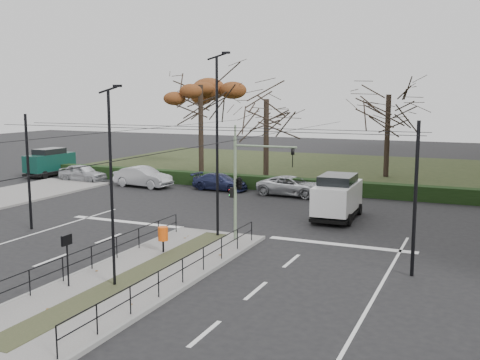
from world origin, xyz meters
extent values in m
plane|color=black|center=(0.00, 0.00, 0.00)|extent=(140.00, 140.00, 0.00)
cube|color=#615E5C|center=(0.00, -2.50, 0.07)|extent=(4.40, 15.00, 0.14)
cube|color=#242D16|center=(-6.00, 32.00, 0.05)|extent=(38.00, 26.00, 0.10)
cube|color=black|center=(-6.00, 18.60, 0.50)|extent=(38.00, 1.00, 1.00)
cylinder|color=black|center=(-2.05, 4.00, 0.59)|extent=(0.04, 0.04, 0.90)
cylinder|color=black|center=(2.05, -9.20, 0.59)|extent=(0.04, 0.04, 0.90)
cylinder|color=black|center=(2.05, 4.00, 0.59)|extent=(0.04, 0.04, 0.90)
cylinder|color=black|center=(-2.05, -2.60, 1.04)|extent=(0.04, 13.20, 0.04)
cylinder|color=black|center=(2.05, -2.60, 1.04)|extent=(0.04, 13.20, 0.04)
cylinder|color=black|center=(-9.60, 2.00, 3.00)|extent=(0.14, 0.14, 6.00)
cylinder|color=black|center=(9.60, 2.00, 3.00)|extent=(0.14, 0.14, 6.00)
cylinder|color=black|center=(0.00, 1.00, 5.50)|extent=(20.00, 0.02, 0.02)
cylinder|color=black|center=(0.00, 3.00, 5.50)|extent=(20.00, 0.02, 0.02)
cylinder|color=black|center=(-3.50, -2.00, 5.30)|extent=(0.02, 34.00, 0.02)
cylinder|color=black|center=(3.50, -2.00, 5.30)|extent=(0.02, 34.00, 0.02)
cylinder|color=gray|center=(1.28, 3.84, 2.58)|extent=(0.15, 0.15, 4.87)
cylinder|color=gray|center=(2.78, 3.84, 4.64)|extent=(3.00, 0.09, 0.09)
imported|color=black|center=(4.09, 3.84, 4.17)|extent=(0.15, 0.18, 0.84)
imported|color=black|center=(1.48, 3.84, 2.95)|extent=(0.50, 1.88, 0.75)
cube|color=black|center=(1.11, 3.84, 2.39)|extent=(0.21, 0.15, 0.47)
sphere|color=#FF0C0C|center=(1.02, 3.84, 2.53)|extent=(0.10, 0.10, 0.10)
sphere|color=#0CE533|center=(1.02, 3.84, 2.28)|extent=(0.10, 0.10, 0.10)
cylinder|color=black|center=(-0.72, 0.59, 0.41)|extent=(0.09, 0.09, 0.55)
cylinder|color=#DB4D0C|center=(-0.72, 0.59, 0.96)|extent=(0.44, 0.44, 0.60)
cylinder|color=black|center=(-1.50, -4.61, 1.04)|extent=(0.06, 0.06, 1.79)
cube|color=black|center=(-1.50, -4.61, 1.84)|extent=(0.09, 0.49, 0.38)
cube|color=beige|center=(-1.55, -4.61, 1.84)|extent=(0.02, 0.43, 0.31)
cylinder|color=black|center=(-0.07, -3.83, 3.62)|extent=(0.10, 0.10, 6.97)
cube|color=black|center=(0.33, -3.83, 7.24)|extent=(0.30, 0.12, 0.09)
cylinder|color=black|center=(0.18, 4.19, 4.43)|extent=(0.13, 0.13, 8.58)
cube|color=black|center=(0.66, 4.19, 8.88)|extent=(0.38, 0.15, 0.11)
imported|color=#AAADB2|center=(-17.90, 16.30, 0.71)|extent=(4.26, 1.93, 1.42)
imported|color=#AAADB2|center=(-11.91, 16.00, 0.77)|extent=(4.82, 2.08, 1.54)
imported|color=#20264C|center=(-5.86, 17.02, 0.61)|extent=(4.26, 1.82, 1.22)
imported|color=#AAADB2|center=(-0.27, 16.95, 0.68)|extent=(4.99, 2.54, 1.35)
cube|color=white|center=(4.44, 10.89, 1.26)|extent=(2.07, 4.71, 1.51)
cube|color=black|center=(4.44, 10.89, 2.16)|extent=(1.87, 2.61, 0.71)
cube|color=black|center=(4.44, 10.89, 0.30)|extent=(2.12, 4.81, 0.18)
cylinder|color=black|center=(5.46, 9.37, 0.33)|extent=(0.24, 0.67, 0.66)
cylinder|color=black|center=(3.50, 9.32, 0.33)|extent=(0.24, 0.67, 0.66)
cylinder|color=black|center=(5.39, 12.45, 0.33)|extent=(0.24, 0.67, 0.66)
cylinder|color=black|center=(3.42, 12.41, 0.33)|extent=(0.24, 0.67, 0.66)
cube|color=#0B322B|center=(-22.60, 17.76, 1.21)|extent=(1.86, 4.68, 1.42)
cube|color=black|center=(-22.60, 17.76, 2.07)|extent=(1.66, 2.59, 0.66)
cube|color=black|center=(-22.60, 17.76, 0.30)|extent=(1.90, 4.77, 0.18)
cylinder|color=black|center=(-21.79, 16.21, 0.33)|extent=(0.24, 0.67, 0.66)
cylinder|color=black|center=(-23.50, 16.26, 0.33)|extent=(0.24, 0.67, 0.66)
cylinder|color=black|center=(-21.70, 19.26, 0.33)|extent=(0.24, 0.67, 0.66)
cylinder|color=black|center=(-23.41, 19.31, 0.33)|extent=(0.24, 0.67, 0.66)
cylinder|color=black|center=(-11.18, 24.23, 3.98)|extent=(0.44, 0.44, 7.76)
ellipsoid|color=#5D2A15|center=(-11.18, 24.23, 7.86)|extent=(9.43, 9.43, 4.88)
cylinder|color=black|center=(4.30, 28.49, 3.56)|extent=(0.44, 0.44, 6.92)
cylinder|color=black|center=(-4.72, 23.48, 3.37)|extent=(0.44, 0.44, 6.54)
camera|label=1|loc=(11.90, -19.86, 6.91)|focal=42.00mm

